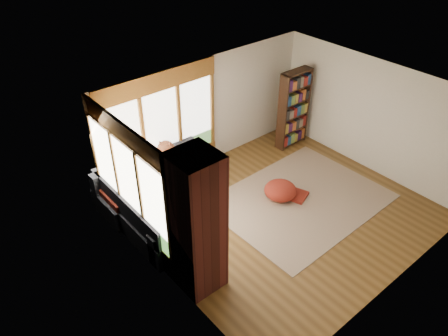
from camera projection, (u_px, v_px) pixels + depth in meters
floor at (282, 212)px, 9.02m from camera, size 5.50×5.50×0.00m
ceiling at (293, 98)px, 7.53m from camera, size 5.50×5.50×0.00m
wall_back at (206, 113)px, 9.85m from camera, size 5.50×0.04×2.60m
wall_front at (406, 229)px, 6.70m from camera, size 5.50×0.04×2.60m
wall_left at (166, 223)px, 6.83m from camera, size 0.04×5.00×2.60m
wall_right at (372, 116)px, 9.73m from camera, size 0.04×5.00×2.60m
windows_back at (162, 128)px, 9.17m from camera, size 2.82×0.10×1.90m
windows_left at (129, 184)px, 7.57m from camera, size 0.10×2.62×1.90m
roller_blind at (104, 145)px, 7.88m from camera, size 0.03×0.72×0.90m
brick_chimney at (197, 225)px, 6.79m from camera, size 0.70×0.70×2.60m
sectional_sofa at (156, 199)px, 8.89m from camera, size 2.20×2.20×0.80m
area_rug at (300, 200)px, 9.35m from camera, size 3.54×2.73×0.01m
bookshelf at (294, 109)px, 10.69m from camera, size 0.85×0.28×1.98m
pouf at (280, 190)px, 9.31m from camera, size 0.70×0.70×0.38m
dog_tan at (163, 165)px, 9.03m from camera, size 1.09×1.04×0.53m
dog_brindle at (156, 202)px, 8.12m from camera, size 0.76×0.88×0.43m
throw_pillows at (151, 176)px, 8.72m from camera, size 1.98×1.68×0.45m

